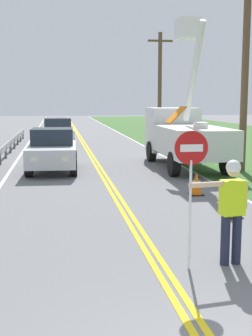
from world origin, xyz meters
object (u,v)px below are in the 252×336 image
object	(u,v)px
utility_pole_mid	(160,84)
traffic_cone_lead	(233,204)
utility_bucket_truck	(183,133)
oncoming_sedan_second	(58,132)
flagger_worker	(232,205)
utility_pole_near	(246,60)
stop_sign_paddle	(191,169)
traffic_cone_mid	(196,184)
oncoming_sedan_nearest	(53,150)

from	to	relation	value
utility_pole_mid	traffic_cone_lead	distance (m)	23.06
utility_bucket_truck	utility_pole_mid	xyz separation A→B (m)	(2.09, 13.94, 2.55)
oncoming_sedan_second	traffic_cone_lead	bearing A→B (deg)	-77.31
flagger_worker	utility_pole_near	bearing A→B (deg)	66.35
stop_sign_paddle	oncoming_sedan_second	distance (m)	21.79
traffic_cone_mid	oncoming_sedan_second	bearing A→B (deg)	104.44
oncoming_sedan_second	utility_pole_mid	distance (m)	8.99
utility_bucket_truck	oncoming_sedan_second	world-z (taller)	utility_bucket_truck
traffic_cone_mid	utility_pole_near	bearing A→B (deg)	52.96
utility_bucket_truck	stop_sign_paddle	bearing A→B (deg)	-105.06
flagger_worker	traffic_cone_lead	world-z (taller)	flagger_worker
oncoming_sedan_second	utility_pole_near	size ratio (longest dim) A/B	0.50
utility_bucket_truck	utility_pole_near	distance (m)	3.92
utility_pole_near	utility_pole_mid	world-z (taller)	utility_pole_near
utility_pole_mid	stop_sign_paddle	bearing A→B (deg)	-101.56
stop_sign_paddle	oncoming_sedan_second	xyz separation A→B (m)	(-2.15, 21.67, -0.88)
traffic_cone_lead	traffic_cone_mid	xyz separation A→B (m)	(-0.09, 2.67, 0.00)
stop_sign_paddle	oncoming_sedan_nearest	xyz separation A→B (m)	(-2.36, 11.16, -0.88)
flagger_worker	utility_bucket_truck	distance (m)	11.89
utility_pole_mid	oncoming_sedan_second	bearing A→B (deg)	-151.52
utility_bucket_truck	oncoming_sedan_nearest	distance (m)	5.58
flagger_worker	traffic_cone_lead	xyz separation A→B (m)	(1.26, 3.04, -0.71)
oncoming_sedan_nearest	utility_pole_mid	world-z (taller)	utility_pole_mid
stop_sign_paddle	utility_bucket_truck	size ratio (longest dim) A/B	0.34
flagger_worker	oncoming_sedan_nearest	size ratio (longest dim) A/B	0.44
utility_bucket_truck	traffic_cone_mid	size ratio (longest dim) A/B	9.75
utility_pole_mid	traffic_cone_mid	bearing A→B (deg)	-99.49
flagger_worker	oncoming_sedan_second	size ratio (longest dim) A/B	0.44
utility_pole_mid	traffic_cone_lead	world-z (taller)	utility_pole_mid
oncoming_sedan_second	traffic_cone_lead	size ratio (longest dim) A/B	5.94
oncoming_sedan_second	utility_bucket_truck	bearing A→B (deg)	-61.83
oncoming_sedan_second	utility_pole_mid	world-z (taller)	utility_pole_mid
oncoming_sedan_nearest	utility_pole_mid	bearing A→B (deg)	62.34
traffic_cone_mid	flagger_worker	bearing A→B (deg)	-101.57
stop_sign_paddle	oncoming_sedan_second	size ratio (longest dim) A/B	0.56
utility_pole_near	traffic_cone_mid	distance (m)	6.63
traffic_cone_lead	stop_sign_paddle	bearing A→B (deg)	-122.71
stop_sign_paddle	oncoming_sedan_nearest	bearing A→B (deg)	101.93
oncoming_sedan_nearest	traffic_cone_mid	bearing A→B (deg)	-51.26
utility_pole_near	flagger_worker	bearing A→B (deg)	-113.65
flagger_worker	stop_sign_paddle	xyz separation A→B (m)	(-0.76, -0.10, 0.66)
oncoming_sedan_nearest	traffic_cone_lead	bearing A→B (deg)	-61.35
flagger_worker	utility_bucket_truck	xyz separation A→B (m)	(2.40, 11.64, 0.39)
flagger_worker	traffic_cone_lead	distance (m)	3.37
oncoming_sedan_nearest	utility_pole_mid	distance (m)	16.70
stop_sign_paddle	traffic_cone_lead	xyz separation A→B (m)	(2.02, 3.15, -1.37)
utility_bucket_truck	oncoming_sedan_second	xyz separation A→B (m)	(-5.31, 9.92, -0.60)
flagger_worker	utility_pole_mid	distance (m)	26.14
oncoming_sedan_nearest	traffic_cone_lead	xyz separation A→B (m)	(4.38, -8.02, -0.50)
utility_pole_near	traffic_cone_lead	size ratio (longest dim) A/B	11.96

